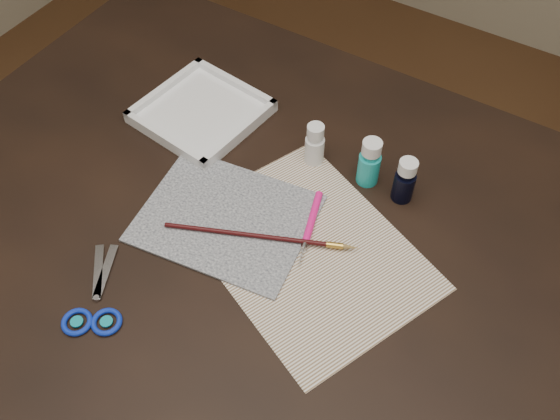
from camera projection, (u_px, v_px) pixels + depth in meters
The scene contains 11 objects.
ground at pixel (280, 405), 1.59m from camera, with size 3.50×3.50×0.02m, color #422614.
table at pixel (280, 336), 1.29m from camera, with size 1.30×0.90×0.75m, color black.
paper at pixel (308, 250), 0.97m from camera, with size 0.37×0.28×0.00m, color white.
canvas at pixel (226, 218), 1.00m from camera, with size 0.27×0.21×0.00m, color black.
paint_bottle_white at pixel (315, 144), 1.05m from camera, with size 0.03×0.03×0.08m, color white.
paint_bottle_cyan at pixel (370, 162), 1.02m from camera, with size 0.04×0.04×0.09m, color #1CA9AA.
paint_bottle_navy at pixel (405, 180), 1.00m from camera, with size 0.03×0.03×0.08m, color black.
paintbrush at pixel (261, 236), 0.97m from camera, with size 0.31×0.01×0.01m, color #320809, non-canonical shape.
craft_knife at pixel (309, 228), 0.98m from camera, with size 0.15×0.01×0.01m, color #FC1685, non-canonical shape.
scissors at pixel (94, 289), 0.92m from camera, with size 0.17×0.09×0.01m, color silver, non-canonical shape.
palette_tray at pixel (201, 111), 1.14m from camera, with size 0.20×0.20×0.02m, color white.
Camera 1 is at (0.31, -0.50, 1.55)m, focal length 40.00 mm.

